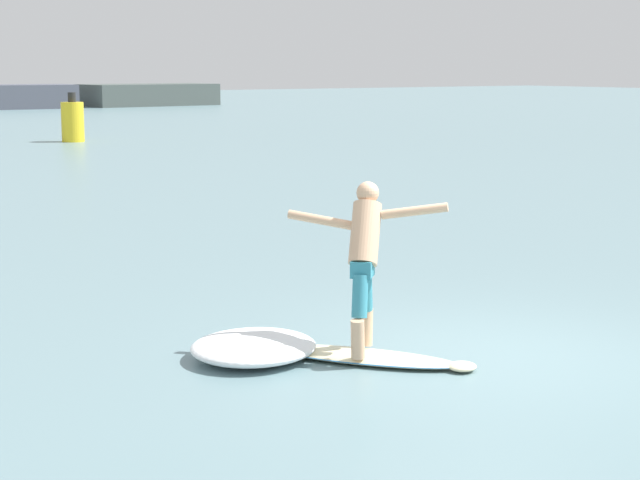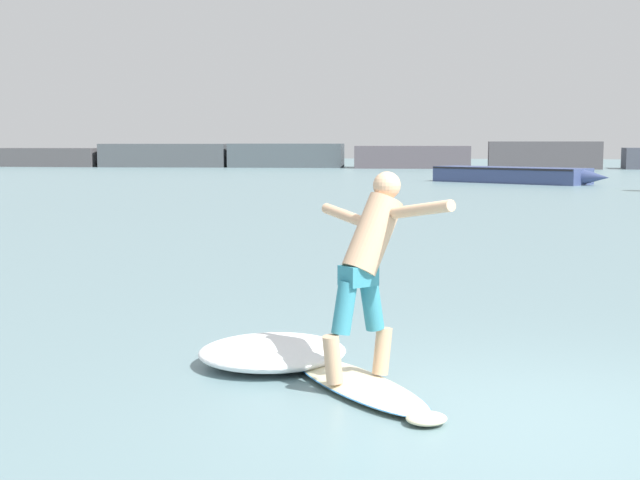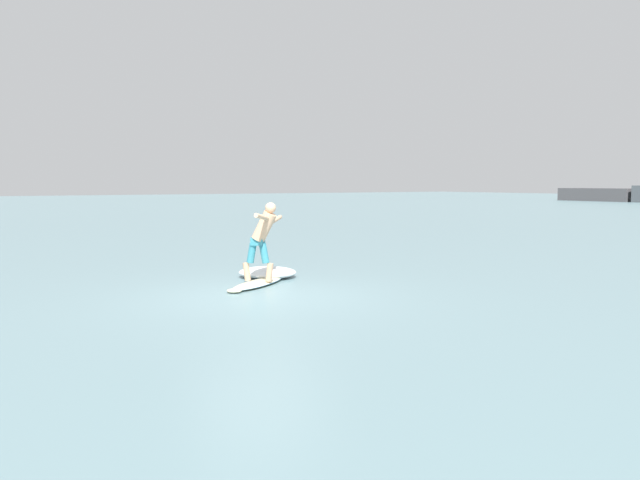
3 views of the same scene
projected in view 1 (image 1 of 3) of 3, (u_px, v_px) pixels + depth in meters
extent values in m
plane|color=slate|center=(490.00, 355.00, 10.58)|extent=(200.00, 200.00, 0.00)
cube|color=#4D515D|center=(11.00, 97.00, 69.68)|extent=(8.19, 4.57, 1.54)
cube|color=#4A5350|center=(148.00, 95.00, 75.05)|extent=(9.33, 4.93, 1.50)
ellipsoid|color=beige|center=(362.00, 356.00, 10.36)|extent=(1.56, 1.90, 0.09)
ellipsoid|color=beige|center=(462.00, 366.00, 10.01)|extent=(0.40, 0.39, 0.08)
ellipsoid|color=#2870B2|center=(362.00, 356.00, 10.36)|extent=(1.58, 1.91, 0.04)
cone|color=black|center=(286.00, 359.00, 10.66)|extent=(0.07, 0.07, 0.14)
cone|color=black|center=(293.00, 364.00, 10.47)|extent=(0.07, 0.07, 0.14)
cone|color=black|center=(304.00, 357.00, 10.75)|extent=(0.07, 0.07, 0.14)
cylinder|color=#D8A982|center=(366.00, 327.00, 10.56)|extent=(0.22, 0.21, 0.39)
cylinder|color=teal|center=(365.00, 290.00, 10.39)|extent=(0.26, 0.26, 0.43)
cylinder|color=#D8A982|center=(358.00, 339.00, 10.08)|extent=(0.22, 0.21, 0.39)
cylinder|color=teal|center=(360.00, 296.00, 10.13)|extent=(0.26, 0.26, 0.43)
cube|color=teal|center=(362.00, 268.00, 10.22)|extent=(0.33, 0.32, 0.16)
cylinder|color=#D8A982|center=(365.00, 234.00, 10.30)|extent=(0.57, 0.57, 0.67)
sphere|color=#D8A982|center=(368.00, 193.00, 10.38)|extent=(0.22, 0.22, 0.22)
cylinder|color=#D8A982|center=(320.00, 220.00, 10.47)|extent=(0.52, 0.54, 0.20)
cylinder|color=#D8A982|center=(414.00, 211.00, 10.27)|extent=(0.52, 0.53, 0.19)
cylinder|color=yellow|center=(73.00, 122.00, 39.69)|extent=(0.83, 0.83, 1.47)
cylinder|color=black|center=(72.00, 97.00, 39.55)|extent=(0.29, 0.29, 0.36)
ellipsoid|color=white|center=(254.00, 347.00, 10.43)|extent=(1.76, 1.73, 0.23)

